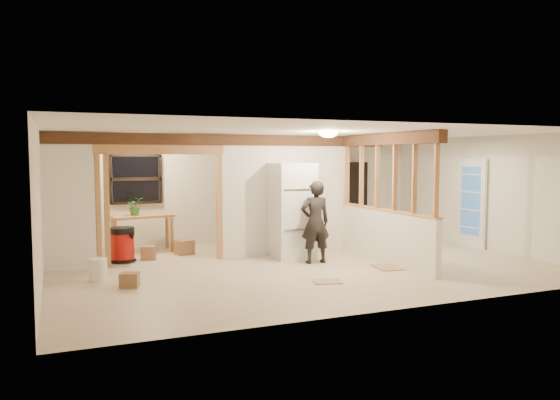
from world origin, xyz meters
name	(u,v)px	position (x,y,z in m)	size (l,w,h in m)	color
floor	(301,265)	(0.00, 0.00, -0.01)	(9.00, 6.50, 0.01)	beige
ceiling	(301,132)	(0.00, 0.00, 2.50)	(9.00, 6.50, 0.01)	white
wall_back	(245,190)	(0.00, 3.25, 1.25)	(9.00, 0.01, 2.50)	silver
wall_front	(403,217)	(0.00, -3.25, 1.25)	(9.00, 0.01, 2.50)	silver
wall_left	(40,208)	(-4.50, 0.00, 1.25)	(0.01, 6.50, 2.50)	silver
wall_right	(488,193)	(4.50, 0.00, 1.25)	(0.01, 6.50, 2.50)	silver
partition_left_stub	(69,201)	(-4.05, 1.20, 1.25)	(0.90, 0.12, 2.50)	silver
partition_center	(286,195)	(0.20, 1.20, 1.25)	(2.80, 0.12, 2.50)	silver
doorway_frame	(161,206)	(-2.40, 1.20, 1.10)	(2.46, 0.14, 2.20)	#B47E4C
header_beam_back	(231,140)	(-1.00, 1.20, 2.38)	(7.00, 0.18, 0.22)	#4C2C1A
header_beam_right	(386,139)	(1.60, -0.40, 2.38)	(0.18, 3.30, 0.22)	#4C2C1A
pony_wall	(385,237)	(1.60, -0.40, 0.50)	(0.12, 3.20, 1.00)	silver
stud_partition	(386,177)	(1.60, -0.40, 1.66)	(0.14, 3.20, 1.32)	#B47E4C
window_back	(136,179)	(-2.60, 3.17, 1.55)	(1.12, 0.10, 1.10)	black
french_door	(472,203)	(4.42, 0.40, 1.00)	(0.12, 0.86, 2.00)	white
ceiling_dome_main	(328,133)	(0.30, -0.50, 2.48)	(0.36, 0.36, 0.16)	#FFEABF
ceiling_dome_util	(146,136)	(-2.50, 2.30, 2.48)	(0.32, 0.32, 0.14)	#FFEABF
hanging_bulb	(177,150)	(-2.00, 1.60, 2.18)	(0.07, 0.07, 0.07)	#FFD88C
refrigerator	(292,211)	(0.15, 0.76, 0.96)	(0.79, 0.77, 1.92)	silver
woman	(315,222)	(0.33, 0.07, 0.80)	(0.58, 0.38, 1.59)	black
work_table	(142,233)	(-2.57, 2.59, 0.40)	(1.27, 0.64, 0.80)	#B47E4C
potted_plant	(135,206)	(-2.71, 2.57, 1.00)	(0.35, 0.30, 0.39)	#3B642C
shop_vac	(122,244)	(-3.10, 1.59, 0.34)	(0.53, 0.53, 0.69)	#950E09
bookshelf	(348,199)	(2.72, 3.02, 0.95)	(0.95, 0.32, 1.91)	black
bucket	(98,269)	(-3.65, 0.11, 0.18)	(0.29, 0.29, 0.37)	white
box_util_a	(184,247)	(-1.80, 1.97, 0.15)	(0.35, 0.30, 0.30)	#916646
box_util_b	(148,253)	(-2.59, 1.69, 0.13)	(0.29, 0.29, 0.27)	#916646
box_front	(130,280)	(-3.23, -0.59, 0.12)	(0.28, 0.23, 0.23)	#916646
floor_panel_near	(391,267)	(1.42, -0.88, 0.01)	(0.57, 0.57, 0.02)	tan
floor_panel_far	(327,282)	(-0.21, -1.45, 0.01)	(0.46, 0.37, 0.01)	tan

